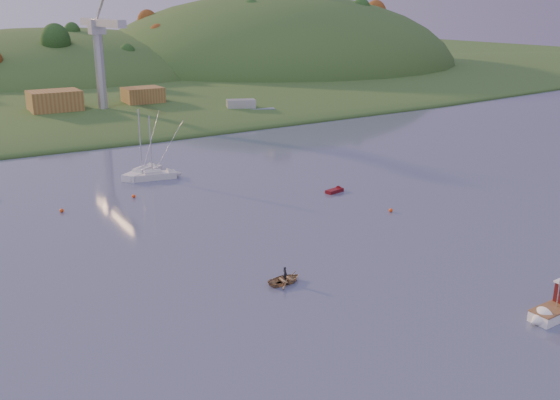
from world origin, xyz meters
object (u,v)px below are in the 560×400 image
sailboat_near (142,172)px  red_tender (337,190)px  canoe (285,280)px  fishing_boat (553,309)px  sailboat_far (153,175)px

sailboat_near → red_tender: size_ratio=3.04×
canoe → red_tender: 31.76m
fishing_boat → sailboat_far: sailboat_far is taller
sailboat_far → canoe: (-2.61, -42.35, -0.30)m
sailboat_near → sailboat_far: sailboat_near is taller
sailboat_near → fishing_boat: bearing=-112.6°
sailboat_far → canoe: size_ratio=2.82×
canoe → sailboat_near: bearing=-7.8°
canoe → fishing_boat: bearing=-144.3°
fishing_boat → canoe: size_ratio=1.79×
canoe → red_tender: bearing=-51.3°
fishing_boat → canoe: fishing_boat is taller
fishing_boat → sailboat_near: (-13.91, 62.70, -0.17)m
sailboat_far → red_tender: bearing=-34.9°
fishing_boat → canoe: bearing=-51.5°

